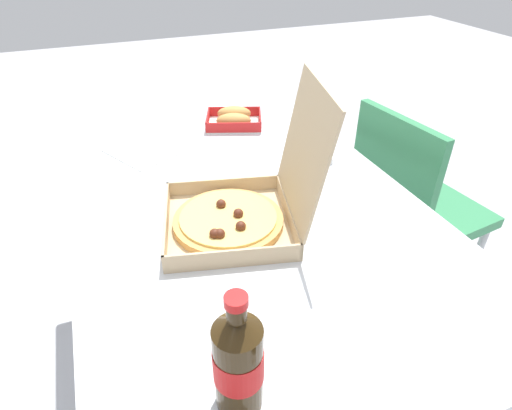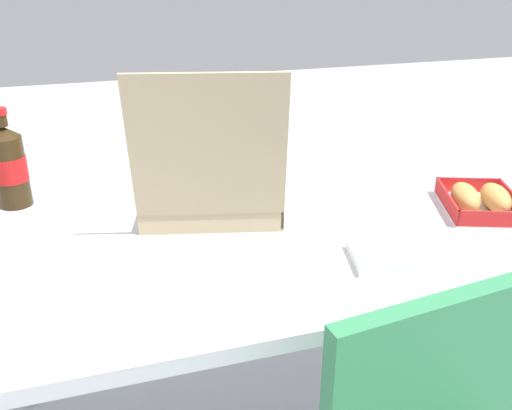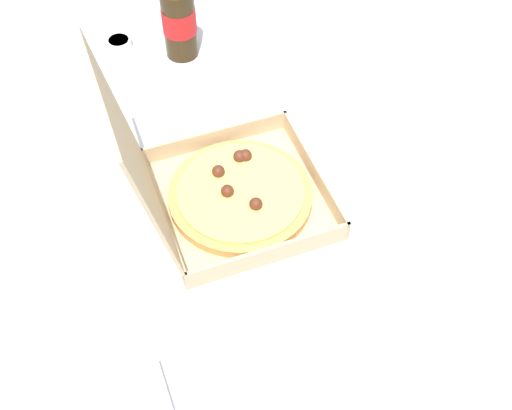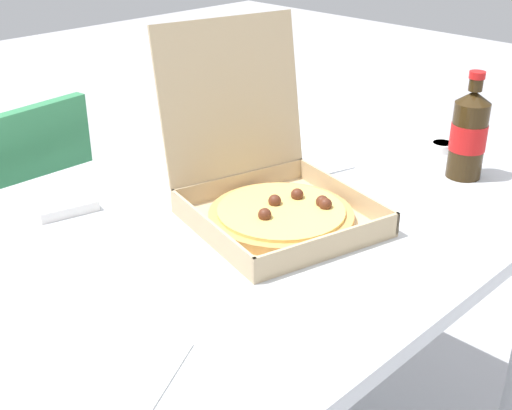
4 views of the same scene
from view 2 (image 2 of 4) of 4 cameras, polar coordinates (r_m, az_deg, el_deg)
name	(u,v)px [view 2 (image 2 of 4)]	position (r m, az deg, el deg)	size (l,w,h in m)	color
dining_table	(262,240)	(1.26, 0.64, -3.66)	(1.37, 0.86, 0.72)	silver
pizza_box_open	(212,190)	(1.22, -4.59, 1.56)	(0.37, 0.41, 0.34)	tan
bread_side_box	(480,200)	(1.32, 22.09, 0.53)	(0.21, 0.23, 0.06)	white
cola_bottle	(9,166)	(1.34, -24.08, 3.71)	(0.07, 0.07, 0.22)	#33230F
paper_menu	(369,162)	(1.54, 11.59, 4.34)	(0.21, 0.15, 0.00)	white
napkin_pile	(382,257)	(1.06, 12.82, -5.22)	(0.11, 0.11, 0.02)	white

